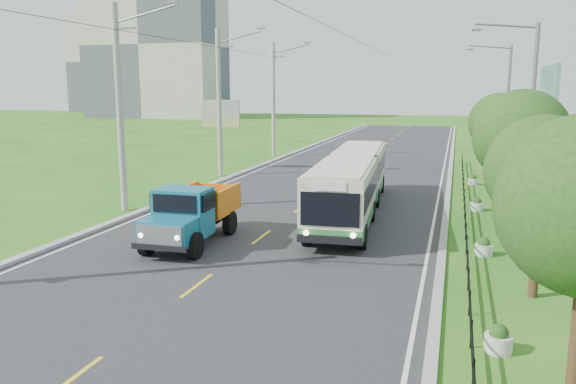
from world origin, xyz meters
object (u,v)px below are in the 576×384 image
at_px(tree_fifth, 500,126).
at_px(streetlight_far, 505,105).
at_px(pole_far, 274,99).
at_px(pole_near, 120,108).
at_px(dump_truck, 192,211).
at_px(pole_mid, 220,102).
at_px(planter_mid, 477,205).
at_px(planter_front, 498,340).
at_px(planter_far, 473,180).
at_px(tree_third, 522,142).
at_px(billboard_right, 548,101).
at_px(tree_back, 494,124).
at_px(bus, 352,179).
at_px(tree_second, 543,177).
at_px(planter_near, 484,248).
at_px(tree_fourth, 508,139).
at_px(billboard_left, 221,118).
at_px(streetlight_mid, 528,112).

bearing_deg(tree_fifth, streetlight_far, 84.29).
bearing_deg(pole_far, pole_near, -90.00).
height_order(tree_fifth, dump_truck, tree_fifth).
xyz_separation_m(pole_mid, planter_mid, (16.86, -7.00, -4.81)).
height_order(pole_near, planter_front, pole_near).
relative_size(pole_far, planter_front, 14.93).
bearing_deg(planter_front, pole_mid, 126.25).
bearing_deg(pole_near, streetlight_far, 45.14).
height_order(tree_fifth, planter_far, tree_fifth).
height_order(tree_third, billboard_right, billboard_right).
relative_size(pole_near, tree_back, 1.82).
bearing_deg(streetlight_far, planter_front, -93.89).
bearing_deg(tree_back, bus, -115.80).
relative_size(pole_mid, tree_fifth, 1.72).
relative_size(pole_near, tree_second, 1.89).
bearing_deg(tree_back, planter_near, -93.57).
relative_size(tree_back, streetlight_far, 0.61).
relative_size(tree_fourth, tree_back, 0.98).
xyz_separation_m(tree_back, planter_mid, (-1.26, -12.14, -3.37)).
distance_m(planter_mid, billboard_left, 20.99).
bearing_deg(tree_fifth, planter_far, 124.05).
bearing_deg(billboard_right, pole_far, 147.70).
bearing_deg(pole_far, tree_fourth, -46.15).
bearing_deg(billboard_left, planter_mid, -28.92).
bearing_deg(bus, planter_near, -46.76).
bearing_deg(billboard_left, planter_far, -6.31).
bearing_deg(billboard_right, streetlight_far, 101.71).
bearing_deg(streetlight_mid, bus, -161.85).
bearing_deg(bus, streetlight_far, 60.43).
relative_size(tree_second, billboard_left, 1.02).
bearing_deg(planter_near, tree_second, -71.97).
distance_m(pole_mid, tree_third, 22.25).
xyz_separation_m(tree_second, tree_third, (0.00, 6.00, 0.47)).
distance_m(tree_fifth, streetlight_far, 7.97).
relative_size(pole_far, dump_truck, 1.78).
relative_size(pole_near, tree_fifth, 1.72).
xyz_separation_m(tree_fifth, planter_mid, (-1.26, -6.14, -3.57)).
distance_m(streetlight_far, planter_mid, 14.88).
bearing_deg(pole_far, billboard_left, -97.83).
bearing_deg(tree_back, tree_fifth, -90.00).
distance_m(tree_fourth, bus, 7.86).
bearing_deg(bus, tree_back, 60.12).
relative_size(tree_second, planter_front, 7.91).
bearing_deg(pole_mid, planter_near, -41.65).
xyz_separation_m(planter_mid, planter_far, (0.00, 8.00, 0.00)).
bearing_deg(planter_mid, tree_third, -77.90).
distance_m(planter_near, billboard_left, 25.78).
relative_size(pole_mid, tree_fourth, 1.85).
bearing_deg(bus, billboard_right, 37.85).
xyz_separation_m(streetlight_mid, billboard_right, (1.66, 6.00, 0.44)).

